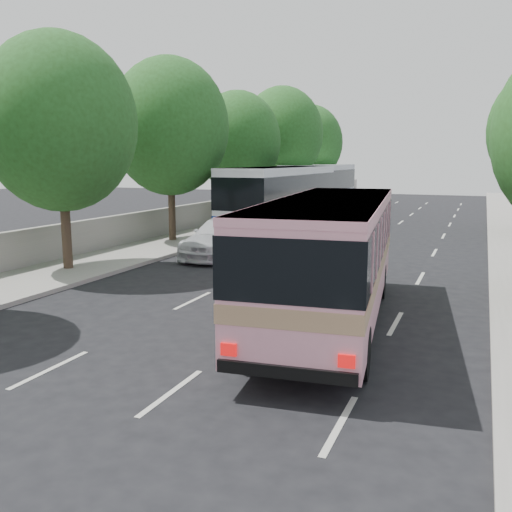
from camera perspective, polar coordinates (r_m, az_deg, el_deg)
The scene contains 14 objects.
ground at distance 12.57m, azimuth -8.02°, elevation -9.85°, with size 120.00×120.00×0.00m, color black.
sidewalk_left at distance 33.74m, azimuth -3.16°, elevation 2.96°, with size 4.00×90.00×0.15m, color #9E998E.
low_wall at distance 34.47m, azimuth -5.87°, elevation 4.45°, with size 0.30×90.00×1.50m, color #9E998E.
tree_left_b at distance 21.72m, azimuth -19.97°, elevation 13.61°, with size 5.70×5.70×8.88m.
tree_left_c at distance 28.28m, azimuth -9.02°, elevation 13.75°, with size 6.00×6.00×9.35m.
tree_left_d at distance 35.27m, azimuth -1.88°, elevation 12.32°, with size 5.52×5.52×8.60m.
tree_left_e at distance 42.67m, azimuth 2.83°, elevation 13.00°, with size 6.30×6.30×9.82m.
tree_left_f at distance 50.30m, azimuth 5.78°, elevation 12.03°, with size 5.88×5.88×9.16m.
pink_bus at distance 14.08m, azimuth 7.87°, elevation 0.96°, with size 3.83×10.57×3.30m.
pink_taxi at distance 17.06m, azimuth 4.54°, elevation -2.02°, with size 1.63×4.06×1.38m, color #FF1681.
white_pickup at distance 24.32m, azimuth -3.41°, elevation 2.00°, with size 2.37×5.82×1.69m, color silver.
tour_coach_front at distance 31.94m, azimuth 2.84°, elevation 6.60°, with size 2.80×12.89×3.86m.
tour_coach_rear at distance 45.12m, azimuth 6.77°, elevation 7.56°, with size 2.83×12.88×3.85m.
taxi_roof_sign at distance 16.92m, azimuth 4.58°, elevation 0.56°, with size 0.55×0.18×0.18m, color silver.
Camera 1 is at (6.10, -10.12, 4.27)m, focal length 38.00 mm.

